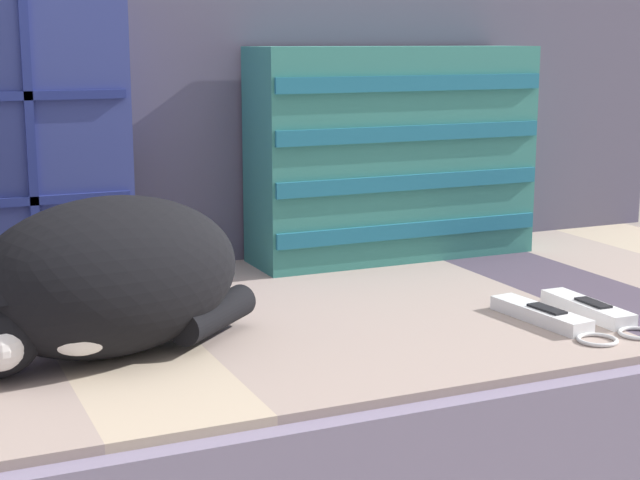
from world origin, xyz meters
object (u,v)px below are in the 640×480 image
Objects in this scene: throw_pillow_striped at (393,153)px; game_remote_far at (544,316)px; couch at (288,440)px; sleeping_cat at (101,283)px; game_remote_near at (591,310)px.

throw_pillow_striped is 2.30× the size of game_remote_far.
sleeping_cat is (-0.28, -0.13, 0.29)m from couch.
throw_pillow_striped is 1.28× the size of sleeping_cat.
couch is 8.81× the size of game_remote_near.
game_remote_far is at bearing -9.75° from sleeping_cat.
game_remote_near is at bearing -0.62° from game_remote_far.
throw_pillow_striped is 0.46m from game_remote_near.
throw_pillow_striped is 0.46m from game_remote_far.
game_remote_far is at bearing -41.06° from couch.
game_remote_near and game_remote_far have the same top height.
game_remote_near is 0.97× the size of game_remote_far.
throw_pillow_striped is at bearing 36.58° from couch.
throw_pillow_striped is 0.65m from sleeping_cat.
throw_pillow_striped is at bearing 98.62° from game_remote_near.
sleeping_cat is at bearing 171.32° from game_remote_near.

